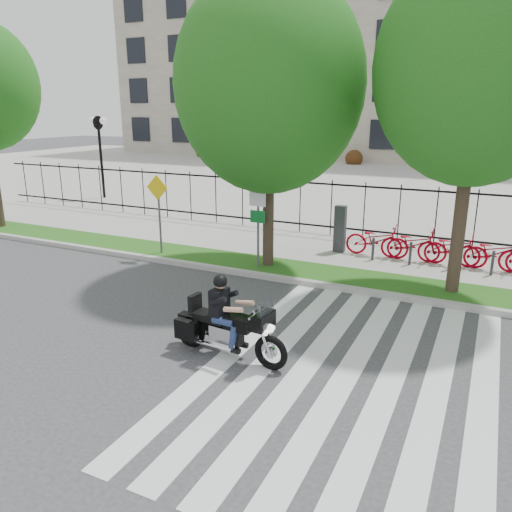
% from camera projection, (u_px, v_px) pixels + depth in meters
% --- Properties ---
extents(ground, '(120.00, 120.00, 0.00)m').
position_uv_depth(ground, '(148.00, 328.00, 10.85)').
color(ground, '#353537').
rests_on(ground, ground).
extents(curb, '(60.00, 0.20, 0.15)m').
position_uv_depth(curb, '(236.00, 272.00, 14.37)').
color(curb, '#A7A49D').
rests_on(curb, ground).
extents(grass_verge, '(60.00, 1.50, 0.15)m').
position_uv_depth(grass_verge, '(249.00, 264.00, 15.10)').
color(grass_verge, '#1B5916').
rests_on(grass_verge, ground).
extents(sidewalk, '(60.00, 3.50, 0.15)m').
position_uv_depth(sidewalk, '(281.00, 244.00, 17.26)').
color(sidewalk, '#9A9790').
rests_on(sidewalk, ground).
extents(plaza, '(80.00, 34.00, 0.10)m').
position_uv_depth(plaza, '(386.00, 181.00, 32.43)').
color(plaza, '#9A9790').
rests_on(plaza, ground).
extents(crosswalk_stripes, '(5.70, 8.00, 0.01)m').
position_uv_depth(crosswalk_stripes, '(368.00, 378.00, 8.84)').
color(crosswalk_stripes, silver).
rests_on(crosswalk_stripes, ground).
extents(iron_fence, '(30.00, 0.06, 2.00)m').
position_uv_depth(iron_fence, '(300.00, 205.00, 18.47)').
color(iron_fence, black).
rests_on(iron_fence, sidewalk).
extents(office_building, '(60.00, 21.90, 20.15)m').
position_uv_depth(office_building, '(438.00, 49.00, 46.81)').
color(office_building, gray).
rests_on(office_building, ground).
extents(lamp_post_left, '(1.06, 0.70, 4.25)m').
position_uv_depth(lamp_post_left, '(99.00, 137.00, 25.29)').
color(lamp_post_left, black).
rests_on(lamp_post_left, ground).
extents(street_tree_1, '(5.16, 5.16, 8.06)m').
position_uv_depth(street_tree_1, '(269.00, 83.00, 13.37)').
color(street_tree_1, '#33271C').
rests_on(street_tree_1, grass_verge).
extents(street_tree_2, '(4.66, 4.66, 8.01)m').
position_uv_depth(street_tree_2, '(478.00, 68.00, 11.17)').
color(street_tree_2, '#33271C').
rests_on(street_tree_2, grass_verge).
extents(bike_share_station, '(7.85, 0.88, 1.50)m').
position_uv_depth(bike_share_station, '(470.00, 250.00, 14.37)').
color(bike_share_station, '#2D2D33').
rests_on(bike_share_station, sidewalk).
extents(sign_pole_regulatory, '(0.50, 0.09, 2.50)m').
position_uv_depth(sign_pole_regulatory, '(258.00, 213.00, 14.11)').
color(sign_pole_regulatory, '#59595B').
rests_on(sign_pole_regulatory, grass_verge).
extents(sign_pole_warning, '(0.78, 0.09, 2.49)m').
position_uv_depth(sign_pole_warning, '(159.00, 204.00, 15.54)').
color(sign_pole_warning, '#59595B').
rests_on(sign_pole_warning, grass_verge).
extents(motorcycle_rider, '(2.56, 0.82, 1.97)m').
position_uv_depth(motorcycle_rider, '(227.00, 325.00, 9.45)').
color(motorcycle_rider, black).
rests_on(motorcycle_rider, ground).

